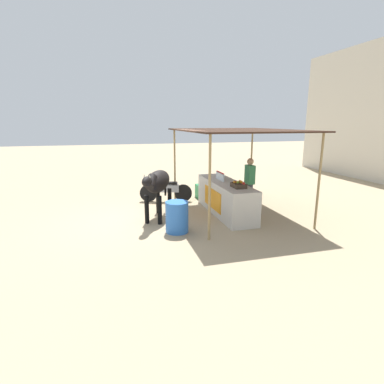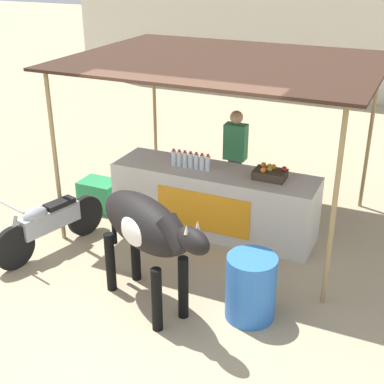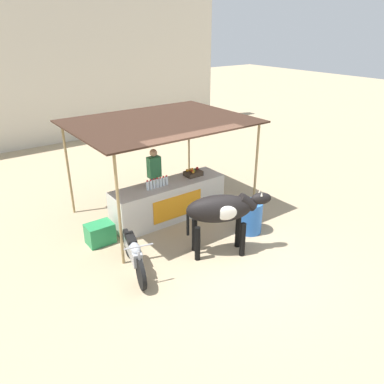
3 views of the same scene
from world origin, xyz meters
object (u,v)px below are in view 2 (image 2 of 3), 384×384
cow (146,228)px  motorcycle_parked (49,223)px  stall_counter (214,201)px  vendor_behind_counter (235,161)px  fruit_crate (270,173)px  water_barrel (251,287)px  cooler_box (100,195)px

cow → motorcycle_parked: bearing=163.6°
stall_counter → vendor_behind_counter: vendor_behind_counter is taller
stall_counter → fruit_crate: fruit_crate is taller
cow → fruit_crate: bearing=69.4°
stall_counter → water_barrel: bearing=-56.0°
motorcycle_parked → cooler_box: bearing=95.0°
vendor_behind_counter → cooler_box: 2.24m
vendor_behind_counter → cow: size_ratio=0.92×
cooler_box → water_barrel: 3.52m
fruit_crate → water_barrel: 1.94m
cow → vendor_behind_counter: bearing=89.5°
stall_counter → motorcycle_parked: (-1.82, -1.50, -0.05)m
vendor_behind_counter → motorcycle_parked: size_ratio=0.94×
stall_counter → cooler_box: (-1.94, -0.10, -0.24)m
vendor_behind_counter → motorcycle_parked: 2.95m
stall_counter → fruit_crate: size_ratio=6.82×
fruit_crate → vendor_behind_counter: 1.05m
water_barrel → stall_counter: bearing=124.0°
vendor_behind_counter → cooler_box: bearing=-156.8°
water_barrel → cooler_box: bearing=152.2°
fruit_crate → cow: 2.24m
fruit_crate → water_barrel: fruit_crate is taller
stall_counter → water_barrel: stall_counter is taller
water_barrel → cow: size_ratio=0.44×
stall_counter → water_barrel: 2.10m
water_barrel → motorcycle_parked: size_ratio=0.44×
cow → cooler_box: bearing=135.3°
fruit_crate → vendor_behind_counter: (-0.77, 0.70, -0.18)m
fruit_crate → cow: cow is taller
fruit_crate → motorcycle_parked: (-2.63, -1.56, -0.61)m
cooler_box → motorcycle_parked: (0.12, -1.40, 0.19)m
stall_counter → motorcycle_parked: bearing=-140.5°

